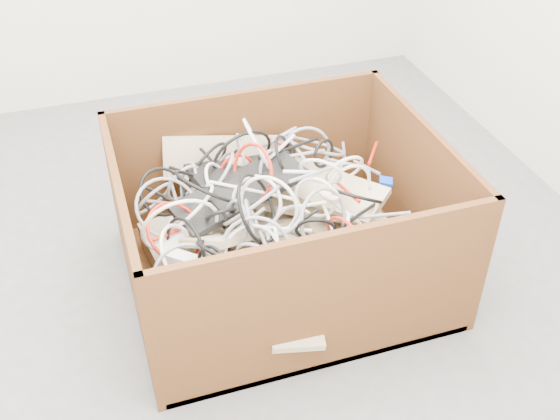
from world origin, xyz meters
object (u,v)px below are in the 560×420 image
object	(u,v)px
vga_plug	(386,182)
cardboard_box	(278,248)
power_strip_left	(203,224)
power_strip_right	(206,267)

from	to	relation	value
vga_plug	cardboard_box	bearing A→B (deg)	-159.94
power_strip_left	cardboard_box	bearing A→B (deg)	-11.18
cardboard_box	power_strip_right	xyz separation A→B (m)	(-0.31, -0.24, 0.20)
power_strip_right	vga_plug	bearing A→B (deg)	49.18
vga_plug	power_strip_left	bearing A→B (deg)	-154.72
power_strip_left	vga_plug	size ratio (longest dim) A/B	7.31
power_strip_left	power_strip_right	bearing A→B (deg)	-121.36
power_strip_left	vga_plug	bearing A→B (deg)	-18.63
cardboard_box	vga_plug	distance (m)	0.45
power_strip_right	vga_plug	xyz separation A→B (m)	(0.70, 0.22, 0.02)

